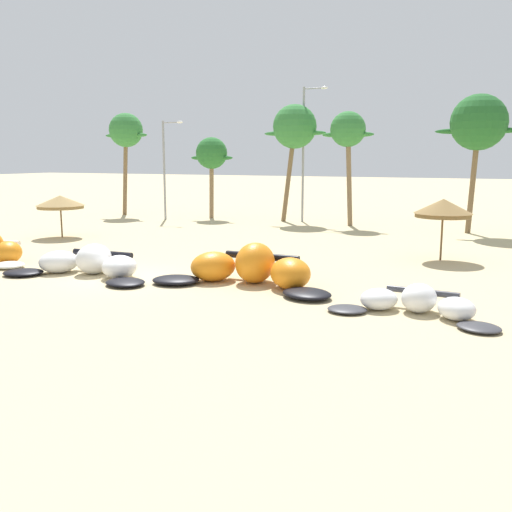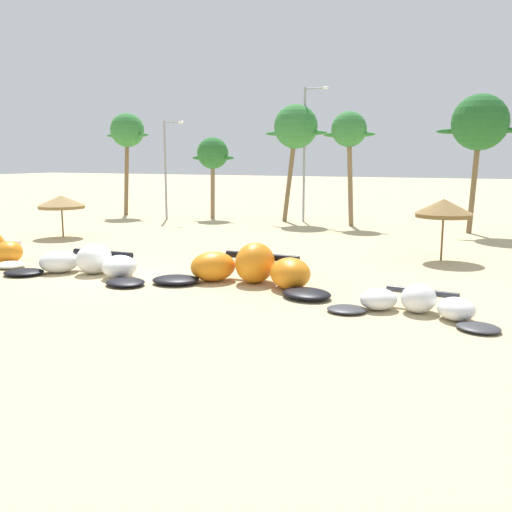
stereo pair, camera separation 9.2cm
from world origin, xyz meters
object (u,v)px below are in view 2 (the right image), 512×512
object	(u,v)px
lamppost_west_center	(306,148)
kite_center	(416,303)
beach_umbrella_middle	(444,208)
palm_left	(213,154)
kite_left_of_center	(251,269)
palm_left_of_gap	(296,128)
beach_umbrella_near_van	(61,202)
palm_leftmost	(127,132)
lamppost_west	(167,164)
kite_left	(89,264)
palm_center_right	(480,123)
palm_center_left	(349,132)

from	to	relation	value
lamppost_west_center	kite_center	bearing A→B (deg)	-62.70
beach_umbrella_middle	palm_left	bearing A→B (deg)	147.07
kite_left_of_center	palm_left_of_gap	size ratio (longest dim) A/B	0.87
palm_left	palm_left_of_gap	bearing A→B (deg)	1.32
beach_umbrella_near_van	palm_leftmost	world-z (taller)	palm_leftmost
lamppost_west	palm_left	bearing A→B (deg)	40.65
kite_left_of_center	kite_left	bearing A→B (deg)	-170.21
kite_left	palm_leftmost	bearing A→B (deg)	123.11
kite_left	palm_center_right	size ratio (longest dim) A/B	0.81
kite_left	palm_center_left	xyz separation A→B (m)	(5.26, 22.71, 6.47)
palm_left_of_gap	lamppost_west_center	xyz separation A→B (m)	(0.74, 0.43, -1.56)
beach_umbrella_middle	palm_left	distance (m)	24.22
palm_left_of_gap	kite_left	bearing A→B (deg)	-91.85
palm_left	lamppost_west_center	xyz separation A→B (m)	(8.07, 0.60, 0.48)
lamppost_west	beach_umbrella_near_van	bearing A→B (deg)	-91.41
kite_center	palm_center_left	bearing A→B (deg)	110.82
palm_left_of_gap	lamppost_west	bearing A→B (deg)	-165.40
palm_center_left	palm_leftmost	bearing A→B (deg)	-179.33
beach_umbrella_near_van	beach_umbrella_middle	bearing A→B (deg)	3.29
kite_center	palm_center_right	xyz separation A→B (m)	(0.23, 22.42, 6.95)
palm_center_left	lamppost_west	bearing A→B (deg)	-172.59
palm_center_left	beach_umbrella_near_van	bearing A→B (deg)	-137.37
palm_left	lamppost_west_center	distance (m)	8.11
beach_umbrella_middle	palm_leftmost	size ratio (longest dim) A/B	0.35
kite_left	kite_left_of_center	size ratio (longest dim) A/B	0.93
kite_left_of_center	palm_left	world-z (taller)	palm_left
palm_center_left	lamppost_west_center	xyz separation A→B (m)	(-3.76, 1.18, -1.15)
kite_center	kite_left	bearing A→B (deg)	177.88
kite_left	palm_leftmost	world-z (taller)	palm_leftmost
palm_left_of_gap	palm_leftmost	bearing A→B (deg)	-176.34
beach_umbrella_middle	lamppost_west_center	world-z (taller)	lamppost_west_center
beach_umbrella_near_van	palm_center_right	distance (m)	27.86
kite_left_of_center	beach_umbrella_middle	world-z (taller)	beach_umbrella_middle
palm_left_of_gap	palm_left	bearing A→B (deg)	-178.68
palm_left	lamppost_west	world-z (taller)	lamppost_west
palm_left	palm_leftmost	bearing A→B (deg)	-174.23
kite_left	lamppost_west	bearing A→B (deg)	114.53
kite_left_of_center	palm_left_of_gap	xyz separation A→B (m)	(-6.50, 22.21, 6.76)
kite_center	palm_left_of_gap	distance (m)	28.33
beach_umbrella_middle	palm_left_of_gap	world-z (taller)	palm_left_of_gap
beach_umbrella_near_van	lamppost_west_center	bearing A→B (deg)	53.12
kite_center	palm_left	bearing A→B (deg)	130.96
palm_center_left	beach_umbrella_middle	bearing A→B (deg)	-56.21
lamppost_west	lamppost_west_center	world-z (taller)	lamppost_west_center
beach_umbrella_middle	palm_left_of_gap	distance (m)	19.07
kite_left	beach_umbrella_middle	xyz separation A→B (m)	(13.62, 10.21, 2.12)
kite_left_of_center	palm_left	xyz separation A→B (m)	(-13.83, 22.04, 4.72)
palm_leftmost	palm_center_left	size ratio (longest dim) A/B	1.06
beach_umbrella_middle	kite_center	bearing A→B (deg)	-87.49
kite_center	palm_leftmost	size ratio (longest dim) A/B	0.64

